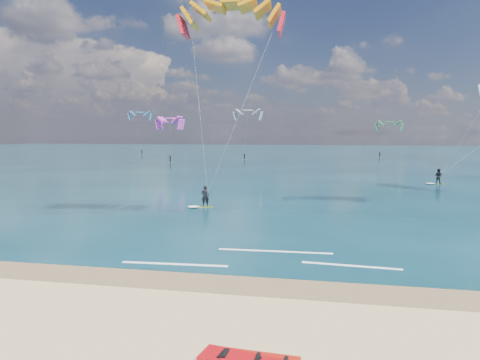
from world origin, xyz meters
name	(u,v)px	position (x,y,z in m)	size (l,w,h in m)	color
ground	(287,182)	(0.00, 40.00, 0.00)	(320.00, 320.00, 0.00)	tan
wet_sand_strip	(220,283)	(0.00, 3.00, 0.00)	(320.00, 2.40, 0.01)	brown
sea	(305,156)	(0.00, 104.00, 0.02)	(320.00, 200.00, 0.04)	#082A2F
kitesurfer_main	(218,100)	(-3.67, 18.14, 8.73)	(9.66, 6.18, 16.62)	#B3E71B
kitesurfer_far	(478,125)	(21.32, 38.22, 7.10)	(12.01, 10.03, 13.81)	#9DBE1C
shoreline_foam	(264,259)	(1.42, 6.56, 0.05)	(13.17, 3.59, 0.01)	white
distant_kites	(283,137)	(-4.32, 82.47, 5.38)	(88.79, 31.90, 12.13)	#2D7C42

